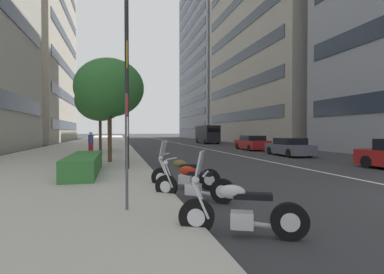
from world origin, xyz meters
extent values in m
cube|color=#B2ADA3|center=(30.00, 11.83, 0.07)|extent=(160.00, 9.13, 0.15)
cube|color=silver|center=(35.00, 0.00, 0.00)|extent=(110.00, 0.16, 0.01)
cylinder|color=black|center=(-0.02, 7.39, 0.31)|extent=(0.37, 0.62, 0.63)
cylinder|color=silver|center=(-0.02, 7.39, 0.31)|extent=(0.25, 0.34, 0.31)
cylinder|color=black|center=(-0.66, 5.97, 0.31)|extent=(0.37, 0.62, 0.63)
cylinder|color=silver|center=(-0.66, 5.97, 0.31)|extent=(0.25, 0.34, 0.31)
cube|color=silver|center=(-0.34, 6.68, 0.30)|extent=(0.39, 0.45, 0.28)
cube|color=black|center=(-0.42, 6.52, 0.71)|extent=(0.46, 0.67, 0.10)
ellipsoid|color=#B2B2B7|center=(-0.27, 6.84, 0.77)|extent=(0.41, 0.52, 0.24)
cylinder|color=silver|center=(-0.12, 7.35, 0.62)|extent=(0.17, 0.31, 0.64)
cylinder|color=silver|center=(0.01, 7.29, 0.62)|extent=(0.17, 0.31, 0.64)
cylinder|color=silver|center=(-0.09, 7.25, 1.07)|extent=(0.56, 0.28, 0.04)
sphere|color=silver|center=(-0.01, 7.41, 0.95)|extent=(0.14, 0.14, 0.14)
cube|color=#B2BCC6|center=(-0.05, 7.34, 1.25)|extent=(0.45, 0.29, 0.44)
cylinder|color=silver|center=(-0.33, 6.37, 0.19)|extent=(0.36, 0.66, 0.16)
cylinder|color=black|center=(2.85, 7.45, 0.31)|extent=(0.47, 0.57, 0.62)
cylinder|color=silver|center=(2.85, 7.45, 0.31)|extent=(0.29, 0.33, 0.31)
cylinder|color=black|center=(1.91, 6.19, 0.31)|extent=(0.47, 0.57, 0.62)
cylinder|color=silver|center=(1.91, 6.19, 0.31)|extent=(0.29, 0.33, 0.31)
cube|color=silver|center=(2.38, 6.82, 0.30)|extent=(0.44, 0.46, 0.28)
cube|color=black|center=(2.27, 6.68, 0.71)|extent=(0.56, 0.64, 0.10)
ellipsoid|color=#991E0A|center=(2.48, 6.96, 0.77)|extent=(0.47, 0.51, 0.24)
cylinder|color=silver|center=(2.75, 7.43, 0.62)|extent=(0.23, 0.28, 0.64)
cylinder|color=silver|center=(2.86, 7.35, 0.62)|extent=(0.23, 0.28, 0.64)
cylinder|color=silver|center=(2.75, 7.32, 1.07)|extent=(0.50, 0.39, 0.04)
sphere|color=silver|center=(2.86, 7.47, 0.95)|extent=(0.14, 0.14, 0.14)
cylinder|color=silver|center=(2.32, 6.51, 0.19)|extent=(0.48, 0.60, 0.16)
cylinder|color=black|center=(4.26, 7.37, 0.33)|extent=(0.41, 0.63, 0.65)
cylinder|color=silver|center=(4.26, 7.37, 0.33)|extent=(0.27, 0.35, 0.33)
cylinder|color=black|center=(3.53, 6.00, 0.33)|extent=(0.41, 0.63, 0.65)
cylinder|color=silver|center=(3.53, 6.00, 0.33)|extent=(0.27, 0.35, 0.33)
cube|color=silver|center=(3.90, 6.69, 0.31)|extent=(0.41, 0.46, 0.28)
cube|color=black|center=(3.81, 6.53, 0.73)|extent=(0.49, 0.67, 0.10)
ellipsoid|color=brown|center=(3.97, 6.84, 0.79)|extent=(0.43, 0.52, 0.24)
cylinder|color=silver|center=(4.16, 7.34, 0.63)|extent=(0.19, 0.30, 0.64)
cylinder|color=silver|center=(4.28, 7.27, 0.63)|extent=(0.19, 0.30, 0.64)
cylinder|color=silver|center=(4.18, 7.23, 1.09)|extent=(0.55, 0.31, 0.04)
sphere|color=silver|center=(4.27, 7.39, 0.97)|extent=(0.14, 0.14, 0.14)
cube|color=#B2BCC6|center=(4.23, 7.32, 1.27)|extent=(0.45, 0.31, 0.44)
cylinder|color=silver|center=(3.89, 6.37, 0.20)|extent=(0.40, 0.65, 0.16)
cylinder|color=black|center=(6.66, -3.10, 0.31)|extent=(0.63, 0.24, 0.62)
cube|color=#4C515B|center=(13.87, -3.45, 0.50)|extent=(4.27, 1.93, 0.70)
cube|color=black|center=(13.75, -3.45, 1.08)|extent=(2.12, 1.70, 0.46)
cylinder|color=black|center=(15.28, -2.71, 0.31)|extent=(0.63, 0.25, 0.62)
cylinder|color=black|center=(15.22, -4.31, 0.31)|extent=(0.63, 0.25, 0.62)
cylinder|color=black|center=(12.52, -2.59, 0.31)|extent=(0.63, 0.25, 0.62)
cylinder|color=black|center=(12.45, -4.19, 0.31)|extent=(0.63, 0.25, 0.62)
cube|color=maroon|center=(20.66, -3.80, 0.54)|extent=(4.74, 2.10, 0.78)
cube|color=black|center=(20.47, -3.79, 1.15)|extent=(2.40, 1.83, 0.45)
cylinder|color=black|center=(22.24, -3.02, 0.31)|extent=(0.63, 0.25, 0.62)
cylinder|color=black|center=(22.15, -4.73, 0.31)|extent=(0.63, 0.25, 0.62)
cylinder|color=black|center=(19.17, -2.87, 0.31)|extent=(0.63, 0.25, 0.62)
cylinder|color=black|center=(19.09, -4.58, 0.31)|extent=(0.63, 0.25, 0.62)
cube|color=black|center=(35.62, -4.02, 1.42)|extent=(6.00, 2.06, 2.39)
cube|color=black|center=(32.65, -4.00, 1.94)|extent=(0.05, 1.70, 0.56)
cylinder|color=black|center=(37.66, -3.12, 0.36)|extent=(0.72, 0.26, 0.72)
cylinder|color=black|center=(37.65, -4.94, 0.36)|extent=(0.72, 0.26, 0.72)
cylinder|color=black|center=(33.59, -3.09, 0.36)|extent=(0.72, 0.26, 0.72)
cylinder|color=black|center=(33.58, -4.92, 0.36)|extent=(0.72, 0.26, 0.72)
cylinder|color=#47494C|center=(1.36, 8.54, 1.37)|extent=(0.06, 0.06, 2.45)
cube|color=red|center=(1.36, 8.52, 2.35)|extent=(0.32, 0.02, 0.40)
cube|color=silver|center=(1.36, 8.52, 1.90)|extent=(0.32, 0.02, 0.40)
cylinder|color=#232326|center=(8.22, 8.32, 4.68)|extent=(0.18, 0.18, 9.06)
cube|color=gold|center=(7.87, 8.32, 5.06)|extent=(0.56, 0.03, 1.10)
cube|color=gold|center=(8.57, 8.32, 5.06)|extent=(0.56, 0.03, 1.10)
cube|color=#337033|center=(7.18, 10.00, 0.51)|extent=(4.86, 1.10, 0.73)
cylinder|color=#473323|center=(11.35, 9.14, 1.46)|extent=(0.22, 0.22, 2.62)
ellipsoid|color=#2D6B2D|center=(11.35, 9.14, 4.14)|extent=(3.67, 3.67, 3.12)
cylinder|color=#473323|center=(19.51, 10.07, 1.48)|extent=(0.22, 0.22, 2.67)
ellipsoid|color=#387A33|center=(19.51, 10.07, 4.26)|extent=(3.86, 3.86, 3.28)
cube|color=maroon|center=(17.35, 10.62, 0.56)|extent=(0.39, 0.35, 0.82)
cube|color=#33478C|center=(17.35, 10.62, 1.25)|extent=(0.47, 0.40, 0.56)
sphere|color=tan|center=(17.35, 10.62, 1.65)|extent=(0.22, 0.22, 0.22)
cube|color=#2D3842|center=(36.54, -9.23, 4.12)|extent=(25.58, 0.08, 1.50)
cube|color=#2D3842|center=(36.54, -9.23, 8.55)|extent=(25.58, 0.08, 1.50)
cube|color=#2D3842|center=(36.54, -9.23, 12.97)|extent=(25.58, 0.08, 1.50)
cube|color=#2D3842|center=(36.54, -9.23, 17.40)|extent=(25.58, 0.08, 1.50)
cube|color=#2D3842|center=(36.54, -9.23, 21.83)|extent=(25.58, 0.08, 1.50)
cube|color=gray|center=(66.17, -16.87, 20.13)|extent=(28.12, 15.20, 40.27)
cube|color=#232D3D|center=(66.17, -9.23, 3.22)|extent=(25.30, 0.08, 1.50)
cube|color=#232D3D|center=(66.17, -9.23, 6.37)|extent=(25.30, 0.08, 1.50)
cube|color=#232D3D|center=(66.17, -9.23, 9.52)|extent=(25.30, 0.08, 1.50)
cube|color=#232D3D|center=(66.17, -9.23, 12.67)|extent=(25.30, 0.08, 1.50)
cube|color=#232D3D|center=(66.17, -9.23, 15.81)|extent=(25.30, 0.08, 1.50)
cube|color=#232D3D|center=(66.17, -9.23, 18.96)|extent=(25.30, 0.08, 1.50)
cube|color=#232D3D|center=(66.17, -9.23, 22.11)|extent=(25.30, 0.08, 1.50)
cube|color=#232D3D|center=(66.17, -9.23, 25.26)|extent=(25.30, 0.08, 1.50)
cube|color=#232D3D|center=(66.17, -9.23, 28.41)|extent=(25.30, 0.08, 1.50)
cube|color=#232D3D|center=(66.17, -9.23, 31.56)|extent=(25.30, 0.08, 1.50)
cube|color=#232D3D|center=(66.17, -9.23, 34.70)|extent=(25.30, 0.08, 1.50)
cube|color=beige|center=(49.92, 26.52, 17.58)|extent=(26.73, 18.25, 35.17)
cube|color=#232D3D|center=(49.92, 17.35, 2.81)|extent=(24.06, 0.08, 1.50)
cube|color=#232D3D|center=(49.92, 17.35, 7.85)|extent=(24.06, 0.08, 1.50)
cube|color=#232D3D|center=(49.92, 17.35, 12.89)|extent=(24.06, 0.08, 1.50)
cube|color=#232D3D|center=(49.92, 17.35, 17.93)|extent=(24.06, 0.08, 1.50)
cube|color=#232D3D|center=(49.92, 17.35, 22.97)|extent=(24.06, 0.08, 1.50)
camera|label=1|loc=(-4.86, 8.72, 1.81)|focal=27.08mm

